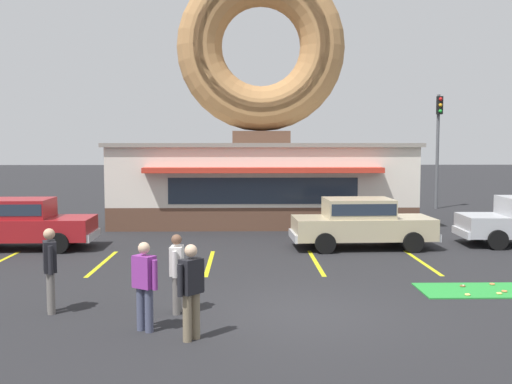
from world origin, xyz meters
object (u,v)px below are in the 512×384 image
Objects in this scene: golf_ball at (463,285)px; trash_bin at (403,217)px; car_red at (20,222)px; car_champagne at (361,221)px; pedestrian_blue_sweater_man at (191,287)px; pedestrian_leather_jacket_man at (50,266)px; pedestrian_hooded_kid at (177,270)px; traffic_light_pole at (438,136)px; pedestrian_clipboard_woman at (144,282)px.

trash_bin reaches higher than golf_ball.
car_red is 4.72× the size of trash_bin.
trash_bin is at bearing 58.84° from car_champagne.
pedestrian_blue_sweater_man is (-4.63, -8.88, 0.05)m from car_champagne.
pedestrian_leather_jacket_man is (3.28, -7.27, 0.07)m from car_red.
car_champagne is 8.84m from pedestrian_hooded_kid.
pedestrian_leather_jacket_man is at bearing -65.73° from car_red.
trash_bin is at bearing 16.54° from car_red.
pedestrian_leather_jacket_man reaches higher than golf_ball.
pedestrian_blue_sweater_man reaches higher than golf_ball.
car_champagne is 2.79× the size of pedestrian_blue_sweater_man.
pedestrian_clipboard_woman is at bearing -120.49° from traffic_light_pole.
pedestrian_blue_sweater_man reaches higher than pedestrian_clipboard_woman.
car_champagne is at bearing -0.46° from car_red.
traffic_light_pole is at bearing 53.58° from pedestrian_leather_jacket_man.
golf_ball is 6.78m from pedestrian_hooded_kid.
golf_ball is at bearing 30.94° from pedestrian_blue_sweater_man.
trash_bin is at bearing -116.62° from traffic_light_pole.
pedestrian_blue_sweater_man is at bearing -117.96° from traffic_light_pole.
car_champagne is 13.20m from traffic_light_pole.
pedestrian_blue_sweater_man reaches higher than car_champagne.
trash_bin is (7.07, 12.91, -0.42)m from pedestrian_blue_sweater_man.
golf_ball is 7.06m from pedestrian_blue_sweater_man.
trash_bin is at bearing 56.37° from pedestrian_hooded_kid.
pedestrian_hooded_kid is at bearing -51.74° from car_red.
pedestrian_clipboard_woman is (-6.89, -3.10, 0.84)m from golf_ball.
pedestrian_hooded_kid is at bearing -124.94° from car_champagne.
pedestrian_leather_jacket_man is 0.29× the size of traffic_light_pole.
pedestrian_clipboard_woman is 14.74m from trash_bin.
pedestrian_blue_sweater_man is at bearing -118.71° from trash_bin.
pedestrian_hooded_kid reaches higher than golf_ball.
traffic_light_pole reaches higher than car_champagne.
pedestrian_leather_jacket_man is 1.74× the size of trash_bin.
car_red is at bearing -146.40° from traffic_light_pole.
traffic_light_pole is (16.95, 11.26, 2.84)m from car_red.
pedestrian_clipboard_woman is at bearing -155.75° from golf_ball.
pedestrian_leather_jacket_man is at bearing 149.88° from pedestrian_blue_sweater_man.
traffic_light_pole reaches higher than pedestrian_leather_jacket_man.
car_red is 2.85× the size of pedestrian_clipboard_woman.
pedestrian_hooded_kid is (5.78, -7.33, -0.01)m from car_red.
car_red is 0.79× the size of traffic_light_pole.
trash_bin is (1.06, 9.31, 0.45)m from golf_ball.
trash_bin is at bearing 48.25° from pedestrian_leather_jacket_man.
golf_ball is 0.03× the size of pedestrian_hooded_kid.
traffic_light_pole is at bearing 59.01° from pedestrian_hooded_kid.
car_champagne is 4.75× the size of trash_bin.
traffic_light_pole is at bearing 59.51° from pedestrian_clipboard_woman.
pedestrian_clipboard_woman reaches higher than golf_ball.
golf_ball is 0.03× the size of pedestrian_blue_sweater_man.
trash_bin is 0.17× the size of traffic_light_pole.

